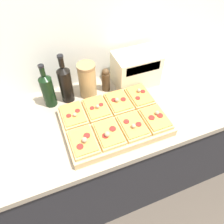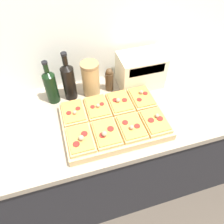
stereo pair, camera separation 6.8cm
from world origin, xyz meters
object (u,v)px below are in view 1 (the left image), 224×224
at_px(wine_bottle, 65,83).
at_px(toaster_oven, 136,69).
at_px(grain_jar_tall, 87,80).
at_px(pepper_mill, 105,80).
at_px(cutting_board, 114,121).
at_px(olive_oil_bottle, 48,89).

height_order(wine_bottle, toaster_oven, wine_bottle).
distance_m(grain_jar_tall, pepper_mill, 0.12).
distance_m(cutting_board, grain_jar_tall, 0.30).
bearing_deg(olive_oil_bottle, cutting_board, -44.17).
height_order(cutting_board, olive_oil_bottle, olive_oil_bottle).
bearing_deg(olive_oil_bottle, wine_bottle, 0.00).
relative_size(cutting_board, pepper_mill, 3.47).
xyz_separation_m(olive_oil_bottle, pepper_mill, (0.35, 0.00, -0.04)).
relative_size(cutting_board, grain_jar_tall, 2.49).
relative_size(cutting_board, toaster_oven, 1.83).
bearing_deg(wine_bottle, grain_jar_tall, 0.00).
relative_size(cutting_board, wine_bottle, 1.76).
bearing_deg(wine_bottle, olive_oil_bottle, -180.00).
xyz_separation_m(pepper_mill, toaster_oven, (0.21, -0.00, 0.03)).
relative_size(olive_oil_bottle, pepper_mill, 1.76).
xyz_separation_m(cutting_board, grain_jar_tall, (-0.06, 0.28, 0.09)).
distance_m(olive_oil_bottle, wine_bottle, 0.11).
relative_size(grain_jar_tall, toaster_oven, 0.74).
height_order(cutting_board, toaster_oven, toaster_oven).
distance_m(olive_oil_bottle, pepper_mill, 0.35).
xyz_separation_m(olive_oil_bottle, grain_jar_tall, (0.23, 0.00, -0.00)).
bearing_deg(toaster_oven, cutting_board, -132.85).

